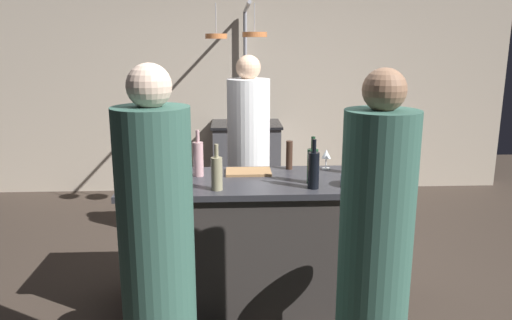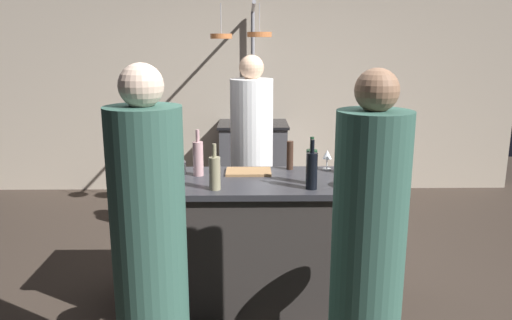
% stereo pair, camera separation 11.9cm
% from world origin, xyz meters
% --- Properties ---
extents(ground_plane, '(9.00, 9.00, 0.00)m').
position_xyz_m(ground_plane, '(0.00, 0.00, 0.00)').
color(ground_plane, '#382D26').
extents(back_wall, '(6.40, 0.16, 2.60)m').
position_xyz_m(back_wall, '(0.00, 2.85, 1.30)').
color(back_wall, '#BCAD99').
rests_on(back_wall, ground_plane).
extents(kitchen_island, '(1.80, 0.72, 0.90)m').
position_xyz_m(kitchen_island, '(0.00, 0.00, 0.45)').
color(kitchen_island, '#332D2B').
rests_on(kitchen_island, ground_plane).
extents(stove_range, '(0.80, 0.64, 0.89)m').
position_xyz_m(stove_range, '(0.00, 2.45, 0.45)').
color(stove_range, '#47474C').
rests_on(stove_range, ground_plane).
extents(chef, '(0.36, 0.36, 1.71)m').
position_xyz_m(chef, '(-0.03, 0.90, 0.79)').
color(chef, white).
rests_on(chef, ground_plane).
extents(bar_stool_right, '(0.28, 0.28, 0.68)m').
position_xyz_m(bar_stool_right, '(0.57, -0.62, 0.38)').
color(bar_stool_right, '#4C4C51').
rests_on(bar_stool_right, ground_plane).
extents(guest_right, '(0.36, 0.36, 1.70)m').
position_xyz_m(guest_right, '(0.53, -1.00, 0.79)').
color(guest_right, '#33594C').
rests_on(guest_right, ground_plane).
extents(bar_stool_left, '(0.28, 0.28, 0.68)m').
position_xyz_m(bar_stool_left, '(-0.55, -0.62, 0.38)').
color(bar_stool_left, '#4C4C51').
rests_on(bar_stool_left, ground_plane).
extents(guest_left, '(0.36, 0.36, 1.73)m').
position_xyz_m(guest_left, '(-0.54, -0.99, 0.80)').
color(guest_left, '#33594C').
rests_on(guest_left, ground_plane).
extents(overhead_pot_rack, '(0.56, 1.43, 2.17)m').
position_xyz_m(overhead_pot_rack, '(-0.04, 2.05, 1.59)').
color(overhead_pot_rack, gray).
rests_on(overhead_pot_rack, ground_plane).
extents(cutting_board, '(0.32, 0.22, 0.02)m').
position_xyz_m(cutting_board, '(-0.05, 0.17, 0.91)').
color(cutting_board, '#997047').
rests_on(cutting_board, kitchen_island).
extents(pepper_mill, '(0.05, 0.05, 0.21)m').
position_xyz_m(pepper_mill, '(0.25, 0.27, 1.01)').
color(pepper_mill, '#382319').
rests_on(pepper_mill, kitchen_island).
extents(wine_bottle_amber, '(0.07, 0.07, 0.32)m').
position_xyz_m(wine_bottle_amber, '(0.74, 0.09, 1.03)').
color(wine_bottle_amber, brown).
rests_on(wine_bottle_amber, kitchen_island).
extents(wine_bottle_green, '(0.07, 0.07, 0.31)m').
position_xyz_m(wine_bottle_green, '(0.36, -0.11, 1.02)').
color(wine_bottle_green, '#193D23').
rests_on(wine_bottle_green, kitchen_island).
extents(wine_bottle_white, '(0.07, 0.07, 0.30)m').
position_xyz_m(wine_bottle_white, '(-0.27, -0.23, 1.01)').
color(wine_bottle_white, gray).
rests_on(wine_bottle_white, kitchen_island).
extents(wine_bottle_rose, '(0.07, 0.07, 0.32)m').
position_xyz_m(wine_bottle_rose, '(-0.40, 0.11, 1.03)').
color(wine_bottle_rose, '#B78C8E').
rests_on(wine_bottle_rose, kitchen_island).
extents(wine_bottle_dark, '(0.07, 0.07, 0.32)m').
position_xyz_m(wine_bottle_dark, '(0.35, -0.23, 1.02)').
color(wine_bottle_dark, black).
rests_on(wine_bottle_dark, kitchen_island).
extents(wine_glass_near_right_guest, '(0.07, 0.07, 0.15)m').
position_xyz_m(wine_glass_near_right_guest, '(0.52, 0.26, 1.01)').
color(wine_glass_near_right_guest, silver).
rests_on(wine_glass_near_right_guest, kitchen_island).
extents(wine_glass_near_left_guest, '(0.07, 0.07, 0.15)m').
position_xyz_m(wine_glass_near_left_guest, '(-0.57, 0.01, 1.01)').
color(wine_glass_near_left_guest, silver).
rests_on(wine_glass_near_left_guest, kitchen_island).
extents(mixing_bowl_blue, '(0.18, 0.18, 0.07)m').
position_xyz_m(mixing_bowl_blue, '(0.62, -0.18, 0.93)').
color(mixing_bowl_blue, '#334C6B').
rests_on(mixing_bowl_blue, kitchen_island).
extents(mixing_bowl_steel, '(0.19, 0.19, 0.08)m').
position_xyz_m(mixing_bowl_steel, '(-0.59, 0.17, 0.94)').
color(mixing_bowl_steel, '#B7B7BC').
rests_on(mixing_bowl_steel, kitchen_island).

